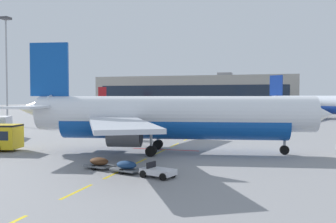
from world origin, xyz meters
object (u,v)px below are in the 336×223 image
(airliner_far_center, at_px, (127,105))
(baggage_train, at_px, (127,167))
(apron_light_mast_near, at_px, (6,58))
(airliner_mid_left, at_px, (318,104))
(airliner_foreground, at_px, (168,117))

(airliner_far_center, distance_m, baggage_train, 102.69)
(apron_light_mast_near, bearing_deg, airliner_far_center, 85.80)
(airliner_far_center, xyz_separation_m, baggage_train, (39.45, -94.77, -2.57))
(airliner_mid_left, bearing_deg, apron_light_mast_near, -146.98)
(airliner_mid_left, xyz_separation_m, baggage_train, (-22.24, -81.57, -3.53))
(baggage_train, bearing_deg, apron_light_mast_near, 138.30)
(apron_light_mast_near, bearing_deg, airliner_mid_left, 33.02)
(airliner_mid_left, relative_size, airliner_far_center, 1.18)
(airliner_mid_left, relative_size, baggage_train, 3.73)
(airliner_foreground, relative_size, airliner_mid_left, 1.08)
(airliner_foreground, height_order, baggage_train, airliner_foreground)
(airliner_foreground, distance_m, apron_light_mast_near, 52.61)
(airliner_mid_left, bearing_deg, airliner_foreground, -107.51)
(airliner_far_center, height_order, apron_light_mast_near, apron_light_mast_near)
(airliner_mid_left, xyz_separation_m, airliner_far_center, (-61.70, 13.20, -0.96))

